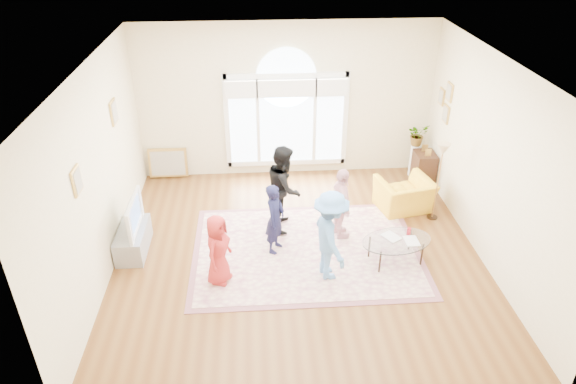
{
  "coord_description": "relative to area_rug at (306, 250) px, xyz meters",
  "views": [
    {
      "loc": [
        -0.65,
        -6.9,
        5.17
      ],
      "look_at": [
        -0.15,
        0.3,
        1.03
      ],
      "focal_mm": 32.0,
      "sensor_mm": 36.0,
      "label": 1
    }
  ],
  "objects": [
    {
      "name": "child_red",
      "position": [
        -1.41,
        -0.68,
        0.59
      ],
      "size": [
        0.55,
        0.66,
        1.15
      ],
      "primitive_type": "imported",
      "rotation": [
        0.0,
        0.0,
        1.18
      ],
      "color": "#B22828",
      "rests_on": "area_rug"
    },
    {
      "name": "potted_plant",
      "position": [
        2.56,
        2.6,
        0.92
      ],
      "size": [
        0.52,
        0.49,
        0.46
      ],
      "primitive_type": "imported",
      "rotation": [
        0.0,
        0.0,
        0.37
      ],
      "color": "#33722D",
      "rests_on": "plant_pedestal"
    },
    {
      "name": "rug_border",
      "position": [
        -0.0,
        0.0,
        -0.0
      ],
      "size": [
        3.8,
        2.8,
        0.01
      ],
      "primitive_type": "cube",
      "color": "#8A535C",
      "rests_on": "ground"
    },
    {
      "name": "ground",
      "position": [
        -0.14,
        -0.08,
        -0.01
      ],
      "size": [
        6.0,
        6.0,
        0.0
      ],
      "primitive_type": "plane",
      "color": "brown",
      "rests_on": "ground"
    },
    {
      "name": "side_cabinet",
      "position": [
        2.64,
        2.18,
        0.34
      ],
      "size": [
        0.4,
        0.5,
        0.7
      ],
      "primitive_type": "cube",
      "color": "black",
      "rests_on": "ground"
    },
    {
      "name": "armchair",
      "position": [
        1.98,
        1.22,
        0.3
      ],
      "size": [
        1.12,
        1.03,
        0.62
      ],
      "primitive_type": "imported",
      "rotation": [
        0.0,
        0.0,
        3.37
      ],
      "color": "yellow",
      "rests_on": "ground"
    },
    {
      "name": "leaning_picture",
      "position": [
        -2.64,
        2.82,
        -0.01
      ],
      "size": [
        0.8,
        0.14,
        0.62
      ],
      "primitive_type": "cube",
      "rotation": [
        -0.14,
        0.0,
        0.0
      ],
      "color": "tan",
      "rests_on": "ground"
    },
    {
      "name": "floor_lamp",
      "position": [
        2.45,
        0.88,
        1.27
      ],
      "size": [
        0.25,
        0.25,
        1.51
      ],
      "color": "black",
      "rests_on": "ground"
    },
    {
      "name": "tv_console",
      "position": [
        -2.89,
        0.22,
        0.2
      ],
      "size": [
        0.45,
        1.0,
        0.42
      ],
      "primitive_type": "cube",
      "color": "gray",
      "rests_on": "ground"
    },
    {
      "name": "child_navy",
      "position": [
        -0.52,
        0.06,
        0.62
      ],
      "size": [
        0.45,
        0.53,
        1.22
      ],
      "primitive_type": "imported",
      "rotation": [
        0.0,
        0.0,
        1.14
      ],
      "color": "#161737",
      "rests_on": "area_rug"
    },
    {
      "name": "coffee_table",
      "position": [
        1.41,
        -0.38,
        0.39
      ],
      "size": [
        1.27,
        0.95,
        0.54
      ],
      "rotation": [
        0.0,
        0.0,
        0.2
      ],
      "color": "silver",
      "rests_on": "ground"
    },
    {
      "name": "child_blue",
      "position": [
        0.28,
        -0.67,
        0.75
      ],
      "size": [
        0.72,
        1.04,
        1.47
      ],
      "primitive_type": "imported",
      "rotation": [
        0.0,
        0.0,
        1.77
      ],
      "color": "#5A90D6",
      "rests_on": "area_rug"
    },
    {
      "name": "plant_pedestal",
      "position": [
        2.56,
        2.6,
        0.34
      ],
      "size": [
        0.2,
        0.2,
        0.7
      ],
      "primitive_type": "cylinder",
      "color": "white",
      "rests_on": "ground"
    },
    {
      "name": "child_black",
      "position": [
        -0.32,
        0.79,
        0.79
      ],
      "size": [
        0.71,
        0.85,
        1.56
      ],
      "primitive_type": "imported",
      "rotation": [
        0.0,
        0.0,
        1.4
      ],
      "color": "black",
      "rests_on": "area_rug"
    },
    {
      "name": "area_rug",
      "position": [
        0.0,
        0.0,
        0.0
      ],
      "size": [
        3.6,
        2.6,
        0.02
      ],
      "primitive_type": "cube",
      "color": "beige",
      "rests_on": "ground"
    },
    {
      "name": "television",
      "position": [
        -2.88,
        0.22,
        0.69
      ],
      "size": [
        0.16,
        0.98,
        0.57
      ],
      "color": "black",
      "rests_on": "tv_console"
    },
    {
      "name": "child_pink",
      "position": [
        0.63,
        0.39,
        0.66
      ],
      "size": [
        0.42,
        0.8,
        1.3
      ],
      "primitive_type": "imported",
      "rotation": [
        0.0,
        0.0,
        1.71
      ],
      "color": "#EDADB5",
      "rests_on": "area_rug"
    },
    {
      "name": "room_shell",
      "position": [
        -0.13,
        2.75,
        1.56
      ],
      "size": [
        6.0,
        6.0,
        6.0
      ],
      "color": "beige",
      "rests_on": "ground"
    }
  ]
}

